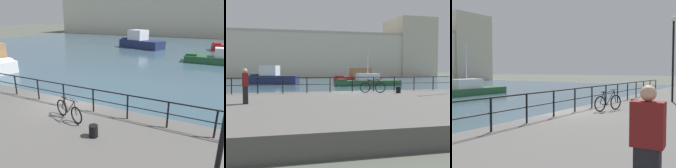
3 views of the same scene
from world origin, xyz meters
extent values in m
plane|color=#4C5147|center=(0.00, 0.00, 0.00)|extent=(240.00, 240.00, 0.00)
cube|color=#385160|center=(0.00, 30.20, 0.01)|extent=(80.00, 60.00, 0.01)
cube|color=beige|center=(0.00, 55.50, 5.55)|extent=(79.78, 12.39, 11.10)
cube|color=navy|center=(-4.72, 25.20, 0.66)|extent=(7.94, 5.15, 1.29)
cube|color=silver|center=(-5.44, 25.46, 2.09)|extent=(3.27, 3.13, 1.58)
cube|color=navy|center=(-7.66, 26.24, 1.42)|extent=(1.50, 2.16, 0.24)
cube|color=white|center=(-10.32, 3.94, 1.21)|extent=(1.20, 1.54, 0.24)
cube|color=maroon|center=(6.46, 27.62, 1.07)|extent=(1.14, 1.96, 0.24)
cube|color=#23512D|center=(4.07, 17.07, 0.86)|extent=(1.12, 1.58, 0.24)
cylinder|color=black|center=(-3.15, -0.75, 1.28)|extent=(0.07, 0.07, 1.05)
cylinder|color=black|center=(-1.50, -0.75, 1.28)|extent=(0.07, 0.07, 1.05)
cylinder|color=black|center=(0.15, -0.75, 1.28)|extent=(0.07, 0.07, 1.05)
cylinder|color=black|center=(1.79, -0.75, 1.28)|extent=(0.07, 0.07, 1.05)
cylinder|color=black|center=(3.44, -0.75, 1.28)|extent=(0.07, 0.07, 1.05)
cylinder|color=black|center=(5.08, -0.75, 1.28)|extent=(0.07, 0.07, 1.05)
cylinder|color=black|center=(6.73, -0.75, 1.28)|extent=(0.07, 0.07, 1.05)
cylinder|color=black|center=(0.97, -0.75, 1.80)|extent=(24.68, 0.06, 0.06)
cylinder|color=black|center=(0.97, -0.75, 1.33)|extent=(24.68, 0.04, 0.04)
torus|color=black|center=(1.79, -2.03, 1.11)|extent=(0.70, 0.28, 0.72)
torus|color=black|center=(0.79, -1.70, 1.11)|extent=(0.70, 0.28, 0.72)
cylinder|color=black|center=(1.44, -1.92, 1.35)|extent=(0.53, 0.21, 0.66)
cylinder|color=black|center=(1.10, -1.80, 1.32)|extent=(0.23, 0.11, 0.58)
cylinder|color=black|center=(1.34, -1.88, 1.64)|extent=(0.70, 0.26, 0.11)
cylinder|color=black|center=(0.99, -1.77, 1.07)|extent=(0.42, 0.17, 0.12)
cylinder|color=black|center=(0.90, -1.74, 1.36)|extent=(0.26, 0.11, 0.51)
cylinder|color=black|center=(1.74, -2.01, 1.39)|extent=(0.14, 0.08, 0.57)
cube|color=black|center=(1.00, -1.77, 1.64)|extent=(0.24, 0.15, 0.05)
cylinder|color=black|center=(1.69, -2.00, 1.72)|extent=(0.50, 0.19, 0.02)
cylinder|color=black|center=(2.89, -2.56, 0.97)|extent=(0.32, 0.32, 0.44)
camera|label=1|loc=(6.37, -8.10, 4.79)|focal=33.44mm
camera|label=2|loc=(-5.80, -20.21, 2.45)|focal=45.24mm
camera|label=3|loc=(-10.59, -7.28, 2.65)|focal=44.68mm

